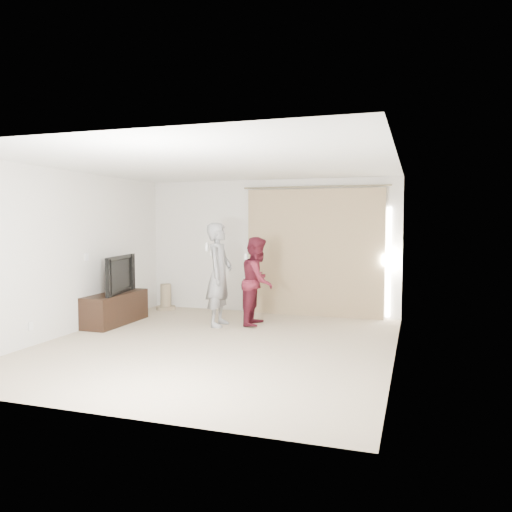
{
  "coord_description": "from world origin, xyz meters",
  "views": [
    {
      "loc": [
        2.76,
        -6.6,
        1.8
      ],
      "look_at": [
        0.22,
        1.2,
        1.22
      ],
      "focal_mm": 35.0,
      "sensor_mm": 36.0,
      "label": 1
    }
  ],
  "objects_px": {
    "person_man": "(219,274)",
    "tv": "(115,274)",
    "person_woman": "(258,281)",
    "tv_console": "(115,308)"
  },
  "relations": [
    {
      "from": "person_man",
      "to": "tv",
      "type": "bearing_deg",
      "value": -167.22
    },
    {
      "from": "tv_console",
      "to": "tv",
      "type": "relative_size",
      "value": 1.22
    },
    {
      "from": "tv",
      "to": "person_woman",
      "type": "distance_m",
      "value": 2.5
    },
    {
      "from": "person_man",
      "to": "person_woman",
      "type": "bearing_deg",
      "value": 25.9
    },
    {
      "from": "person_woman",
      "to": "tv",
      "type": "bearing_deg",
      "value": -163.74
    },
    {
      "from": "person_man",
      "to": "person_woman",
      "type": "xyz_separation_m",
      "value": [
        0.6,
        0.29,
        -0.12
      ]
    },
    {
      "from": "tv",
      "to": "person_woman",
      "type": "bearing_deg",
      "value": -83.85
    },
    {
      "from": "tv",
      "to": "person_woman",
      "type": "xyz_separation_m",
      "value": [
        2.4,
        0.7,
        -0.11
      ]
    },
    {
      "from": "tv",
      "to": "tv_console",
      "type": "bearing_deg",
      "value": -0.0
    },
    {
      "from": "tv_console",
      "to": "tv",
      "type": "xyz_separation_m",
      "value": [
        0.0,
        0.0,
        0.6
      ]
    }
  ]
}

